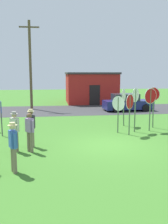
% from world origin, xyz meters
% --- Properties ---
extents(ground_plane, '(80.00, 80.00, 0.00)m').
position_xyz_m(ground_plane, '(0.00, 0.00, 0.00)').
color(ground_plane, '#3D7528').
extents(street_asphalt, '(60.00, 6.40, 0.01)m').
position_xyz_m(street_asphalt, '(0.00, 11.43, 0.00)').
color(street_asphalt, '#38383A').
rests_on(street_asphalt, ground).
extents(building_background, '(5.64, 5.07, 3.41)m').
position_xyz_m(building_background, '(1.84, 17.03, 1.71)').
color(building_background, '#B2231E').
rests_on(building_background, ground).
extents(utility_pole, '(1.80, 0.24, 8.00)m').
position_xyz_m(utility_pole, '(-4.48, 12.61, 4.18)').
color(utility_pole, brown).
rests_on(utility_pole, ground).
extents(parked_car_on_street, '(4.40, 2.21, 1.51)m').
position_xyz_m(parked_car_on_street, '(4.11, 10.58, 0.69)').
color(parked_car_on_street, navy).
rests_on(parked_car_on_street, ground).
extents(stop_sign_low_front, '(0.48, 0.71, 2.37)m').
position_xyz_m(stop_sign_low_front, '(1.90, 4.19, 1.64)').
color(stop_sign_low_front, '#51664C').
rests_on(stop_sign_low_front, ground).
extents(stop_sign_nearest, '(0.84, 0.34, 2.49)m').
position_xyz_m(stop_sign_nearest, '(3.03, 2.61, 1.73)').
color(stop_sign_nearest, '#51664C').
rests_on(stop_sign_nearest, ground).
extents(stop_sign_rear_right, '(0.59, 0.55, 2.51)m').
position_xyz_m(stop_sign_rear_right, '(2.09, 2.51, 1.73)').
color(stop_sign_rear_right, '#51664C').
rests_on(stop_sign_rear_right, ground).
extents(stop_sign_far_back, '(0.55, 0.67, 2.50)m').
position_xyz_m(stop_sign_far_back, '(3.54, 3.40, 1.73)').
color(stop_sign_far_back, '#51664C').
rests_on(stop_sign_far_back, ground).
extents(stop_sign_center_cluster, '(0.60, 0.59, 2.24)m').
position_xyz_m(stop_sign_center_cluster, '(1.55, 1.81, 1.54)').
color(stop_sign_center_cluster, '#51664C').
rests_on(stop_sign_center_cluster, ground).
extents(stop_sign_tallest, '(0.55, 0.64, 2.08)m').
position_xyz_m(stop_sign_tallest, '(1.08, 2.42, 1.42)').
color(stop_sign_tallest, '#51664C').
rests_on(stop_sign_tallest, ground).
extents(person_holding_notes, '(0.43, 0.42, 1.74)m').
position_xyz_m(person_holding_notes, '(-4.21, -0.32, 0.98)').
color(person_holding_notes, '#7A6B56').
rests_on(person_holding_notes, ground).
extents(person_near_signs, '(0.40, 0.47, 1.69)m').
position_xyz_m(person_near_signs, '(-3.56, -0.50, 0.95)').
color(person_near_signs, '#7A6B56').
rests_on(person_near_signs, ground).
extents(person_on_left, '(0.40, 0.47, 1.74)m').
position_xyz_m(person_on_left, '(-3.57, 0.30, 0.98)').
color(person_on_left, '#7A6B56').
rests_on(person_on_left, ground).
extents(person_in_dark_shirt, '(0.34, 0.53, 1.74)m').
position_xyz_m(person_in_dark_shirt, '(-3.93, -2.72, 0.98)').
color(person_in_dark_shirt, '#7A6B56').
rests_on(person_in_dark_shirt, ground).
extents(info_panel_middle, '(0.17, 0.59, 1.87)m').
position_xyz_m(info_panel_middle, '(-5.28, 2.46, 1.30)').
color(info_panel_middle, '#4C4C51').
rests_on(info_panel_middle, ground).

